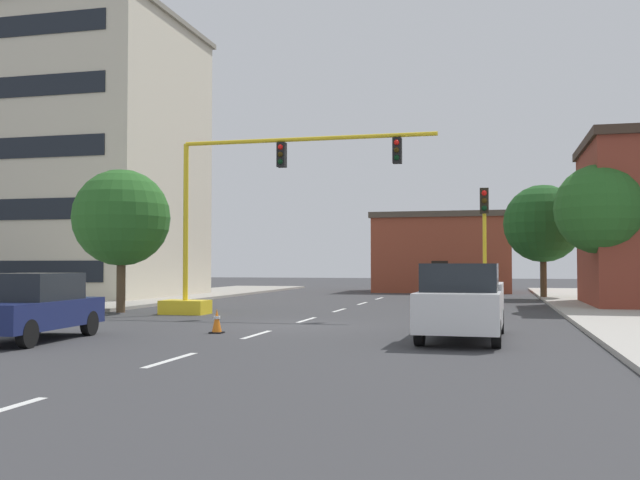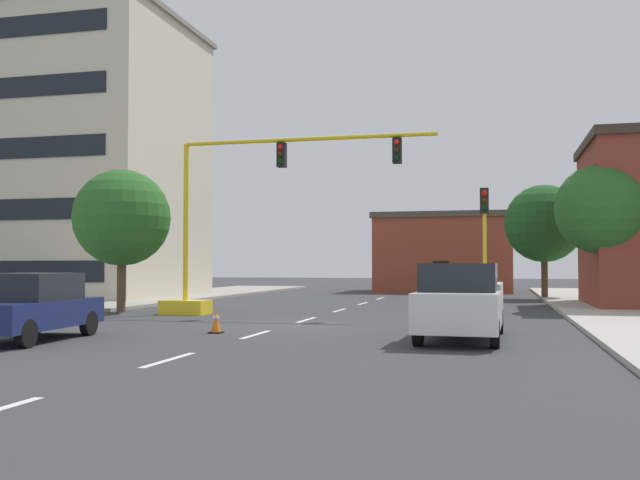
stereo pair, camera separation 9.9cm
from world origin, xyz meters
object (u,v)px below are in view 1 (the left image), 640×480
at_px(traffic_light_pole_right, 484,222).
at_px(traffic_cone_roadside_b, 429,315).
at_px(tree_right_far, 543,224).
at_px(pickup_truck_white, 463,302).
at_px(traffic_cone_roadside_a, 217,321).
at_px(tree_right_mid, 600,210).
at_px(traffic_signal_gantry, 221,255).
at_px(sedan_navy_near_left, 32,306).
at_px(tree_left_near, 122,218).

bearing_deg(traffic_light_pole_right, traffic_cone_roadside_b, -112.03).
bearing_deg(tree_right_far, traffic_cone_roadside_b, -103.82).
xyz_separation_m(pickup_truck_white, traffic_cone_roadside_a, (-6.91, 0.12, -0.63)).
xyz_separation_m(traffic_light_pole_right, tree_right_mid, (4.71, 4.89, 0.75)).
bearing_deg(traffic_signal_gantry, tree_right_mid, 21.54).
xyz_separation_m(pickup_truck_white, traffic_cone_roadside_b, (-1.23, 3.95, -0.61)).
xyz_separation_m(tree_right_mid, traffic_cone_roadside_b, (-6.40, -9.08, -3.92)).
bearing_deg(sedan_navy_near_left, traffic_cone_roadside_b, 35.66).
relative_size(traffic_signal_gantry, pickup_truck_white, 1.98).
bearing_deg(traffic_light_pole_right, tree_right_mid, 46.09).
bearing_deg(traffic_cone_roadside_a, sedan_navy_near_left, -141.97).
relative_size(pickup_truck_white, traffic_cone_roadside_a, 7.78).
relative_size(traffic_light_pole_right, tree_left_near, 0.82).
bearing_deg(sedan_navy_near_left, tree_right_far, 61.26).
bearing_deg(tree_right_mid, tree_right_far, 99.52).
relative_size(traffic_signal_gantry, sedan_navy_near_left, 2.34).
relative_size(traffic_signal_gantry, tree_right_mid, 1.74).
bearing_deg(traffic_cone_roadside_b, traffic_cone_roadside_a, -146.04).
height_order(tree_right_far, tree_right_mid, tree_right_far).
distance_m(tree_left_near, sedan_navy_near_left, 11.33).
height_order(tree_right_mid, sedan_navy_near_left, tree_right_mid).
xyz_separation_m(traffic_cone_roadside_a, traffic_cone_roadside_b, (5.68, 3.83, 0.02)).
bearing_deg(tree_left_near, traffic_light_pole_right, 2.44).
bearing_deg(traffic_cone_roadside_a, traffic_light_pole_right, 47.38).
relative_size(tree_right_mid, sedan_navy_near_left, 1.34).
distance_m(tree_right_far, sedan_navy_near_left, 29.85).
bearing_deg(traffic_cone_roadside_b, sedan_navy_near_left, -144.34).
relative_size(traffic_light_pole_right, sedan_navy_near_left, 1.04).
bearing_deg(tree_right_mid, tree_left_near, -164.03).
bearing_deg(traffic_cone_roadside_b, tree_right_mid, 54.81).
xyz_separation_m(traffic_signal_gantry, tree_right_mid, (14.76, 5.83, 1.93)).
relative_size(tree_right_far, tree_left_near, 1.10).
height_order(tree_left_near, sedan_navy_near_left, tree_left_near).
bearing_deg(pickup_truck_white, traffic_cone_roadside_a, 178.99).
distance_m(tree_left_near, traffic_cone_roadside_b, 13.78).
xyz_separation_m(tree_right_far, tree_right_mid, (1.69, -10.08, 0.02)).
relative_size(traffic_light_pole_right, traffic_cone_roadside_a, 6.85).
relative_size(traffic_cone_roadside_a, traffic_cone_roadside_b, 0.95).
height_order(traffic_light_pole_right, tree_right_far, tree_right_far).
relative_size(traffic_light_pole_right, tree_right_far, 0.74).
bearing_deg(traffic_signal_gantry, sedan_navy_near_left, -96.75).
distance_m(tree_right_far, tree_right_mid, 10.22).
distance_m(tree_right_far, pickup_truck_white, 23.59).
bearing_deg(tree_right_mid, traffic_signal_gantry, -158.46).
xyz_separation_m(traffic_light_pole_right, tree_left_near, (-14.53, -0.62, 0.35)).
distance_m(tree_right_far, tree_left_near, 23.47).
relative_size(tree_right_far, sedan_navy_near_left, 1.39).
relative_size(sedan_navy_near_left, traffic_cone_roadside_a, 6.60).
xyz_separation_m(tree_right_mid, pickup_truck_white, (-5.17, -13.02, -3.31)).
relative_size(tree_right_far, tree_right_mid, 1.04).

